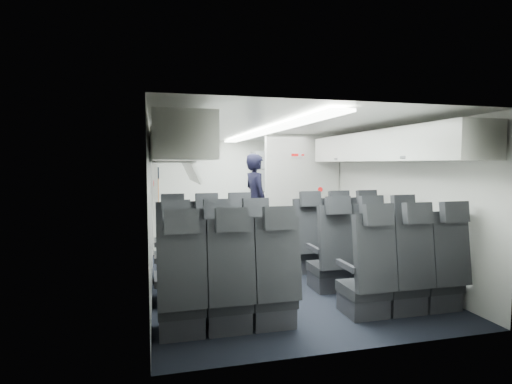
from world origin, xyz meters
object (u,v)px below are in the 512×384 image
galley_unit (271,193)px  boarding_door (155,200)px  seat_row_mid (292,262)px  carry_on_bag (174,151)px  flight_attendant (256,201)px  seat_row_rear (322,283)px  seat_row_front (272,247)px

galley_unit → boarding_door: 2.84m
seat_row_mid → carry_on_bag: 2.18m
seat_row_mid → carry_on_bag: (-1.39, 0.95, 1.39)m
galley_unit → boarding_door: size_ratio=1.02×
galley_unit → boarding_door: (-2.59, -1.17, 0.00)m
carry_on_bag → flight_attendant: bearing=49.1°
seat_row_rear → boarding_door: (-1.64, 3.89, 0.55)m
seat_row_rear → carry_on_bag: carry_on_bag is taller
seat_row_mid → flight_attendant: flight_attendant is taller
boarding_door → galley_unit: bearing=24.3°
seat_row_mid → galley_unit: 4.30m
flight_attendant → carry_on_bag: size_ratio=4.42×
seat_row_mid → boarding_door: boarding_door is taller
boarding_door → flight_attendant: bearing=-5.4°
seat_row_front → seat_row_mid: same height
seat_row_mid → seat_row_rear: bearing=-90.0°
seat_row_mid → flight_attendant: bearing=85.1°
galley_unit → flight_attendant: bearing=-117.7°
seat_row_front → seat_row_mid: size_ratio=1.00×
seat_row_rear → galley_unit: size_ratio=1.75×
boarding_door → seat_row_rear: bearing=-67.1°
seat_row_front → carry_on_bag: (-1.39, 0.05, 1.39)m
flight_attendant → seat_row_mid: bearing=164.7°
seat_row_rear → carry_on_bag: bearing=126.9°
carry_on_bag → boarding_door: bearing=97.4°
seat_row_mid → boarding_door: bearing=118.8°
seat_row_rear → flight_attendant: (0.24, 3.71, 0.51)m
seat_row_rear → seat_row_mid: bearing=90.0°
seat_row_front → seat_row_rear: same height
seat_row_mid → flight_attendant: 2.86m
seat_row_rear → galley_unit: 5.17m
seat_row_front → boarding_door: size_ratio=1.79×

